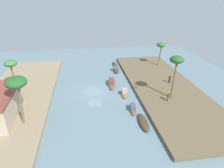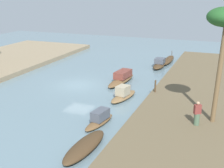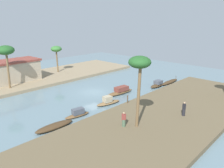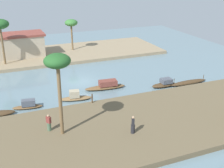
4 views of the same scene
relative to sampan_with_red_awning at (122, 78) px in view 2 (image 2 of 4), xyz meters
The scene contains 9 objects.
river_water 4.39m from the sampan_with_red_awning, 122.92° to the left, with size 63.54×63.54×0.00m, color slate.
sampan_with_red_awning is the anchor object (origin of this frame).
sampan_downstream_large 11.00m from the sampan_with_red_awning, 13.52° to the right, with size 5.39×1.10×0.98m.
sampan_open_hull 4.79m from the sampan_with_red_awning, 158.85° to the right, with size 3.82×1.70×1.19m.
sampan_with_tall_canopy 10.01m from the sampan_with_red_awning, 169.04° to the right, with size 3.29×1.32×1.02m.
sampan_midstream 7.57m from the sampan_with_red_awning, 16.32° to the right, with size 3.41×1.19×1.10m.
sampan_upstream_small 13.62m from the sampan_with_red_awning, 169.28° to the right, with size 4.39×1.42×0.53m.
person_on_near_bank 11.92m from the sampan_with_red_awning, 136.46° to the right, with size 0.49×0.50×1.60m.
mooring_post 5.29m from the sampan_with_red_awning, 127.62° to the right, with size 0.14×0.14×1.05m, color #4C3823.
Camera 2 is at (-24.69, -13.27, 8.82)m, focal length 48.06 mm.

